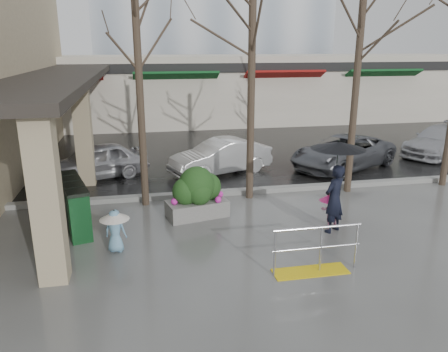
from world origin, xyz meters
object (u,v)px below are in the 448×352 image
object	(u,v)px
car_b	(221,157)
car_a	(95,161)
tree_west	(136,25)
car_c	(343,152)
woman	(336,178)
news_boxes	(74,205)
planter	(197,193)
tree_mideast	(360,35)
child_pink	(329,206)
tree_midwest	(252,21)
car_d	(440,141)
handrail	(314,255)
child_blue	(115,226)

from	to	relation	value
car_b	car_a	bearing A→B (deg)	-112.99
tree_west	car_b	world-z (taller)	tree_west
car_a	car_c	bearing A→B (deg)	67.09
woman	news_boxes	world-z (taller)	woman
tree_west	planter	distance (m)	4.78
tree_mideast	child_pink	size ratio (longest dim) A/B	6.40
tree_midwest	planter	distance (m)	5.05
tree_mideast	car_c	distance (m)	5.11
planter	car_a	size ratio (longest dim) A/B	0.48
woman	car_d	size ratio (longest dim) A/B	0.55
tree_midwest	car_b	distance (m)	5.42
news_boxes	car_c	size ratio (longest dim) A/B	0.51
tree_midwest	car_d	bearing A→B (deg)	21.93
planter	car_a	distance (m)	5.26
tree_midwest	car_d	world-z (taller)	tree_midwest
tree_west	car_a	world-z (taller)	tree_west
handrail	child_blue	distance (m)	4.47
planter	child_pink	bearing A→B (deg)	-23.64
planter	car_d	world-z (taller)	planter
handrail	news_boxes	world-z (taller)	news_boxes
tree_west	tree_midwest	size ratio (longest dim) A/B	0.97
handrail	planter	distance (m)	4.09
handrail	car_a	world-z (taller)	car_a
news_boxes	child_pink	bearing A→B (deg)	-26.22
car_b	car_c	bearing A→B (deg)	67.14
planter	news_boxes	distance (m)	3.23
child_pink	tree_midwest	bearing A→B (deg)	-75.89
woman	child_blue	world-z (taller)	woman
child_pink	car_d	distance (m)	10.29
tree_mideast	child_blue	distance (m)	8.91
child_blue	car_d	xyz separation A→B (m)	(13.39, 6.82, -0.00)
tree_west	child_pink	world-z (taller)	tree_west
handrail	car_d	size ratio (longest dim) A/B	0.44
tree_midwest	car_c	distance (m)	6.89
tree_mideast	child_blue	size ratio (longest dim) A/B	6.39
tree_midwest	tree_mideast	xyz separation A→B (m)	(3.30, -0.00, -0.37)
child_pink	news_boxes	size ratio (longest dim) A/B	0.44
handrail	car_a	bearing A→B (deg)	122.79
planter	car_b	bearing A→B (deg)	70.72
tree_west	tree_midwest	bearing A→B (deg)	0.00
handrail	car_d	bearing A→B (deg)	42.80
handrail	planter	xyz separation A→B (m)	(-1.97, 3.57, 0.31)
news_boxes	car_a	world-z (taller)	news_boxes
tree_midwest	news_boxes	size ratio (longest dim) A/B	3.01
child_blue	car_d	bearing A→B (deg)	-135.72
tree_west	car_b	xyz separation A→B (m)	(2.82, 2.84, -4.45)
tree_west	woman	world-z (taller)	tree_west
tree_west	child_blue	xyz separation A→B (m)	(-0.74, -3.02, -4.45)
tree_west	child_blue	size ratio (longest dim) A/B	6.69
tree_midwest	child_blue	size ratio (longest dim) A/B	6.89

